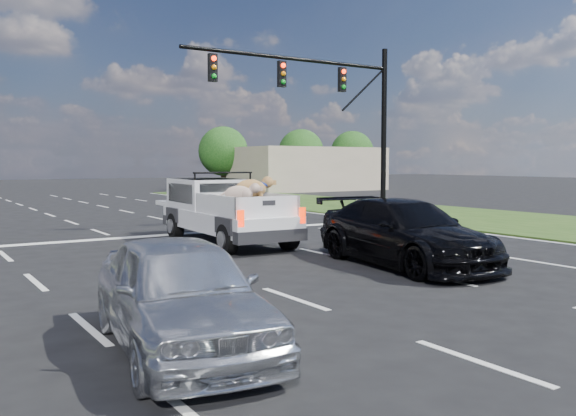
% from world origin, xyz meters
% --- Properties ---
extents(ground, '(160.00, 160.00, 0.00)m').
position_xyz_m(ground, '(0.00, 0.00, 0.00)').
color(ground, black).
rests_on(ground, ground).
extents(road_markings, '(17.75, 60.00, 0.01)m').
position_xyz_m(road_markings, '(0.00, 6.56, 0.01)').
color(road_markings, silver).
rests_on(road_markings, ground).
extents(grass_shoulder_right, '(8.00, 60.00, 0.06)m').
position_xyz_m(grass_shoulder_right, '(13.00, 6.00, 0.03)').
color(grass_shoulder_right, '#213D13').
rests_on(grass_shoulder_right, ground).
extents(traffic_signal, '(9.11, 0.31, 7.00)m').
position_xyz_m(traffic_signal, '(7.20, 10.50, 4.73)').
color(traffic_signal, black).
rests_on(traffic_signal, ground).
extents(building_right, '(12.00, 7.00, 3.60)m').
position_xyz_m(building_right, '(22.00, 34.00, 1.80)').
color(building_right, tan).
rests_on(building_right, ground).
extents(tree_far_d, '(4.20, 4.20, 5.40)m').
position_xyz_m(tree_far_d, '(16.00, 38.00, 3.29)').
color(tree_far_d, '#332114').
rests_on(tree_far_d, ground).
extents(tree_far_e, '(4.20, 4.20, 5.40)m').
position_xyz_m(tree_far_e, '(24.00, 38.00, 3.29)').
color(tree_far_e, '#332114').
rests_on(tree_far_e, ground).
extents(tree_far_f, '(4.20, 4.20, 5.40)m').
position_xyz_m(tree_far_f, '(30.00, 38.00, 3.29)').
color(tree_far_f, '#332114').
rests_on(tree_far_f, ground).
extents(pickup_truck, '(2.31, 5.65, 2.09)m').
position_xyz_m(pickup_truck, '(0.59, 7.31, 0.98)').
color(pickup_truck, black).
rests_on(pickup_truck, ground).
extents(silver_sedan, '(2.32, 4.47, 1.45)m').
position_xyz_m(silver_sedan, '(-4.52, -1.60, 0.73)').
color(silver_sedan, silver).
rests_on(silver_sedan, ground).
extents(black_coupe, '(2.69, 5.42, 1.51)m').
position_xyz_m(black_coupe, '(2.27, 1.50, 0.76)').
color(black_coupe, black).
rests_on(black_coupe, ground).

